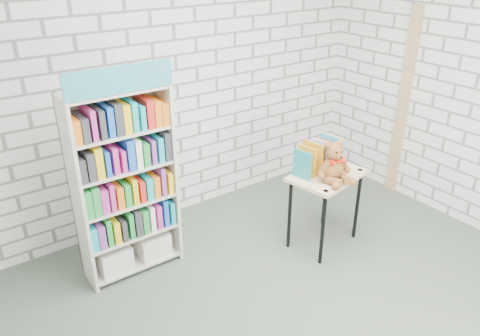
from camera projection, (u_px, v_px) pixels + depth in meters
ground at (308, 311)px, 3.75m from camera, size 4.50×4.50×0.00m
room_shell at (326, 96)px, 2.97m from camera, size 4.52×4.02×2.81m
bookshelf at (125, 183)px, 3.90m from camera, size 0.83×0.32×1.87m
display_table at (326, 184)px, 4.34m from camera, size 0.77×0.60×0.75m
table_books at (318, 156)px, 4.30m from camera, size 0.52×0.30×0.29m
teddy_bear at (334, 165)px, 4.12m from camera, size 0.34×0.32×0.37m
door_trim at (403, 105)px, 5.15m from camera, size 0.05×0.12×2.10m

